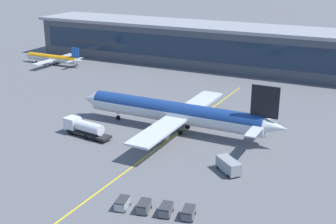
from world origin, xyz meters
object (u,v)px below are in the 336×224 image
fuel_tanker (84,128)px  crew_van (228,165)px  baggage_cart_0 (122,203)px  baggage_cart_1 (144,206)px  baggage_cart_3 (189,213)px  baggage_cart_2 (166,210)px  main_airliner (175,112)px  commuter_jet_far (53,58)px

fuel_tanker → crew_van: fuel_tanker is taller
baggage_cart_0 → baggage_cart_1: size_ratio=1.00×
crew_van → baggage_cart_3: bearing=-90.9°
baggage_cart_3 → baggage_cart_0: bearing=-168.6°
fuel_tanker → baggage_cart_3: (30.73, -18.13, -0.96)m
baggage_cart_2 → crew_van: bearing=78.2°
main_airliner → fuel_tanker: main_airliner is taller
main_airliner → baggage_cart_1: size_ratio=15.64×
baggage_cart_2 → fuel_tanker: bearing=145.8°
baggage_cart_2 → baggage_cart_3: size_ratio=1.00×
baggage_cart_0 → commuter_jet_far: size_ratio=0.12×
main_airliner → baggage_cart_2: 32.33m
main_airliner → baggage_cart_1: main_airliner is taller
fuel_tanker → crew_van: bearing=-4.6°
fuel_tanker → commuter_jet_far: 66.62m
baggage_cart_0 → baggage_cart_1: bearing=11.4°
baggage_cart_1 → fuel_tanker: bearing=141.6°
main_airliner → crew_van: size_ratio=8.75×
main_airliner → baggage_cart_2: (12.70, -29.57, -3.14)m
baggage_cart_0 → baggage_cart_3: (9.41, 1.89, 0.00)m
fuel_tanker → baggage_cart_1: fuel_tanker is taller
baggage_cart_2 → baggage_cart_3: 3.20m
fuel_tanker → baggage_cart_2: 33.38m
fuel_tanker → baggage_cart_2: size_ratio=3.80×
fuel_tanker → baggage_cart_2: fuel_tanker is taller
fuel_tanker → commuter_jet_far: size_ratio=0.46×
crew_van → baggage_cart_0: crew_van is taller
main_airliner → baggage_cart_3: bearing=-61.3°
crew_van → main_airliner: bearing=140.4°
baggage_cart_1 → commuter_jet_far: 97.71m
fuel_tanker → commuter_jet_far: commuter_jet_far is taller
commuter_jet_far → crew_van: bearing=-32.3°
crew_van → baggage_cart_1: (-6.52, -16.88, -0.53)m
main_airliner → baggage_cart_0: 31.65m
baggage_cart_0 → baggage_cart_1: 3.20m
main_airliner → crew_van: (16.08, -13.32, -2.61)m
crew_van → baggage_cart_3: 15.63m
crew_van → baggage_cart_0: 20.00m
baggage_cart_1 → commuter_jet_far: (-71.74, 66.33, 1.41)m
baggage_cart_3 → main_airliner: bearing=118.7°
baggage_cart_0 → baggage_cart_2: size_ratio=1.00×
crew_van → baggage_cart_3: crew_van is taller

